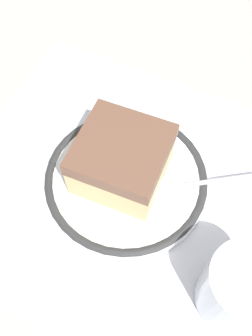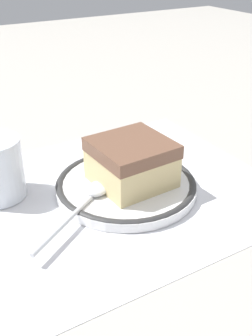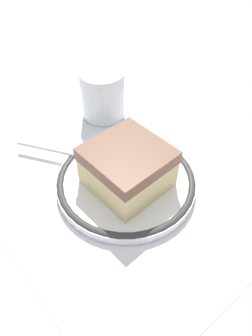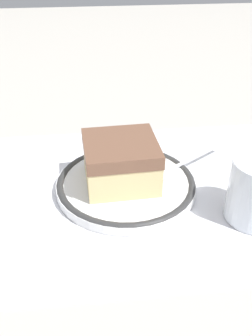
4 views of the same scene
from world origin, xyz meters
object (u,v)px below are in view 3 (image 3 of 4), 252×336
plate (126,181)px  cake_slice (127,167)px  cup (103,97)px  spoon (92,157)px

plate → cake_slice: 0.03m
plate → cup: bearing=-26.5°
cup → cake_slice: bearing=153.5°
cake_slice → cup: bearing=-26.5°
cake_slice → spoon: (0.06, 0.01, -0.02)m
plate → spoon: (0.05, 0.01, 0.01)m
cake_slice → cup: (0.15, -0.07, -0.01)m
spoon → cup: size_ratio=1.75×
cake_slice → cup: size_ratio=1.24×
cup → plate: bearing=153.5°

